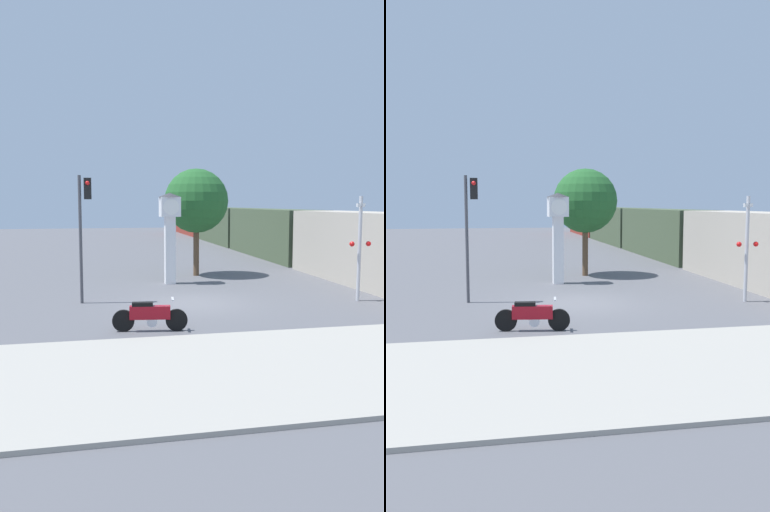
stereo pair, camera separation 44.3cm
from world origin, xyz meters
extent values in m
plane|color=#56565B|center=(0.00, 0.00, 0.00)|extent=(120.00, 120.00, 0.00)
cube|color=#9E998E|center=(0.00, -7.87, 0.05)|extent=(36.00, 6.00, 0.10)
cylinder|color=black|center=(-1.33, -3.97, 0.33)|extent=(0.67, 0.20, 0.66)
cylinder|color=black|center=(-2.90, -3.76, 0.33)|extent=(0.67, 0.20, 0.66)
cube|color=maroon|center=(-2.11, -3.87, 0.57)|extent=(1.23, 0.40, 0.40)
cube|color=black|center=(-2.33, -3.84, 0.83)|extent=(0.65, 0.34, 0.11)
cylinder|color=silver|center=(-2.06, -3.87, 0.30)|extent=(0.34, 0.26, 0.31)
cube|color=silver|center=(-1.44, -3.96, 0.97)|extent=(0.13, 0.49, 0.04)
cube|color=white|center=(-0.09, 4.85, 1.60)|extent=(0.48, 0.48, 3.19)
cube|color=white|center=(-0.09, 4.85, 3.65)|extent=(0.92, 0.92, 0.92)
cylinder|color=white|center=(-0.09, 4.38, 3.65)|extent=(0.73, 0.02, 0.73)
cone|color=#333338|center=(-0.09, 4.85, 4.21)|extent=(1.10, 1.10, 0.20)
cube|color=#ADA393|center=(9.15, 2.35, 1.70)|extent=(2.80, 12.56, 3.40)
cube|color=#425138|center=(9.15, 15.51, 1.70)|extent=(2.80, 12.56, 3.40)
cube|color=#425138|center=(9.15, 28.66, 1.70)|extent=(2.80, 12.56, 3.40)
cube|color=maroon|center=(9.15, 41.82, 1.70)|extent=(2.80, 12.56, 3.40)
cylinder|color=#47474C|center=(-4.16, 0.88, 2.43)|extent=(0.12, 0.12, 4.86)
cube|color=black|center=(-3.86, 0.88, 4.36)|extent=(0.28, 0.24, 0.80)
sphere|color=red|center=(-3.86, 0.73, 4.56)|extent=(0.16, 0.16, 0.16)
cylinder|color=#B7B7BC|center=(6.44, -0.86, 2.05)|extent=(0.14, 0.14, 4.09)
cube|color=white|center=(6.44, -0.86, 3.74)|extent=(0.82, 0.82, 0.14)
sphere|color=red|center=(6.09, -0.91, 2.25)|extent=(0.20, 0.20, 0.20)
sphere|color=red|center=(6.79, -0.91, 2.25)|extent=(0.20, 0.20, 0.20)
cylinder|color=brown|center=(1.69, 7.19, 1.30)|extent=(0.30, 0.30, 2.61)
sphere|color=#235B28|center=(1.69, 7.19, 3.94)|extent=(3.35, 3.35, 3.35)
camera|label=1|loc=(-3.85, -18.42, 3.81)|focal=35.00mm
camera|label=2|loc=(-3.42, -18.51, 3.81)|focal=35.00mm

